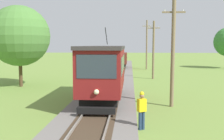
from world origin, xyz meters
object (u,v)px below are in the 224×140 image
(utility_pole_mid, at_px, (153,49))
(red_tram, at_px, (104,70))
(tree_left_far, at_px, (19,36))
(freight_car, at_px, (119,59))
(track_worker, at_px, (142,109))
(gravel_pile, at_px, (95,65))
(utility_pole_far, at_px, (147,44))
(utility_pole_near_tram, at_px, (173,52))

(utility_pole_mid, bearing_deg, red_tram, -109.32)
(utility_pole_mid, height_order, tree_left_far, tree_left_far)
(freight_car, height_order, track_worker, freight_car)
(red_tram, height_order, track_worker, red_tram)
(utility_pole_mid, distance_m, gravel_pile, 17.66)
(track_worker, height_order, tree_left_far, tree_left_far)
(freight_car, distance_m, track_worker, 30.48)
(freight_car, height_order, utility_pole_mid, utility_pole_mid)
(red_tram, relative_size, track_worker, 4.79)
(utility_pole_mid, relative_size, utility_pole_far, 0.84)
(utility_pole_mid, bearing_deg, track_worker, -96.61)
(utility_pole_near_tram, relative_size, utility_pole_mid, 1.02)
(utility_pole_near_tram, bearing_deg, track_worker, -114.56)
(utility_pole_near_tram, distance_m, utility_pole_mid, 13.45)
(utility_pole_near_tram, distance_m, gravel_pile, 29.97)
(red_tram, distance_m, utility_pole_near_tram, 4.65)
(freight_car, relative_size, track_worker, 2.91)
(utility_pole_near_tram, relative_size, gravel_pile, 2.36)
(red_tram, distance_m, utility_pole_mid, 13.26)
(red_tram, xyz_separation_m, gravel_pile, (-4.36, 27.53, -1.73))
(utility_pole_mid, xyz_separation_m, tree_left_far, (-12.85, -6.30, 1.33))
(utility_pole_near_tram, bearing_deg, utility_pole_mid, 90.00)
(utility_pole_far, bearing_deg, red_tram, -100.08)
(freight_car, relative_size, utility_pole_mid, 0.79)
(utility_pole_near_tram, bearing_deg, red_tram, 167.18)
(utility_pole_mid, relative_size, track_worker, 3.69)
(red_tram, height_order, gravel_pile, red_tram)
(utility_pole_near_tram, bearing_deg, tree_left_far, 150.88)
(utility_pole_far, relative_size, tree_left_far, 1.04)
(red_tram, bearing_deg, utility_pole_near_tram, -12.82)
(utility_pole_near_tram, height_order, track_worker, utility_pole_near_tram)
(gravel_pile, relative_size, track_worker, 1.59)
(utility_pole_near_tram, distance_m, utility_pole_far, 25.59)
(gravel_pile, distance_m, track_worker, 33.76)
(red_tram, relative_size, utility_pole_far, 1.09)
(freight_car, relative_size, gravel_pile, 1.83)
(track_worker, distance_m, tree_left_far, 16.35)
(freight_car, bearing_deg, red_tram, -89.99)
(freight_car, bearing_deg, gravel_pile, 148.12)
(utility_pole_far, bearing_deg, utility_pole_mid, -90.00)
(freight_car, bearing_deg, utility_pole_far, -3.03)
(gravel_pile, height_order, track_worker, track_worker)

